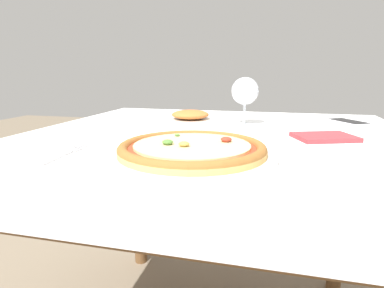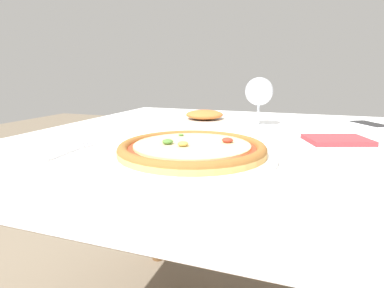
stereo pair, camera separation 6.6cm
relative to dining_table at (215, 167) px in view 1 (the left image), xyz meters
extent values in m
cube|color=brown|center=(0.00, 0.00, 0.06)|extent=(1.02, 1.08, 0.04)
cube|color=white|center=(0.00, 0.00, 0.09)|extent=(1.12, 1.18, 0.01)
cylinder|color=brown|center=(-0.45, 0.48, -0.31)|extent=(0.06, 0.06, 0.72)
cylinder|color=brown|center=(0.45, 0.48, -0.31)|extent=(0.06, 0.06, 0.72)
cylinder|color=white|center=(-0.01, -0.24, 0.09)|extent=(0.35, 0.35, 0.01)
cylinder|color=tan|center=(-0.01, -0.24, 0.10)|extent=(0.31, 0.31, 0.01)
torus|color=#935B28|center=(-0.01, -0.24, 0.11)|extent=(0.31, 0.31, 0.02)
cylinder|color=#BC381E|center=(-0.01, -0.24, 0.11)|extent=(0.26, 0.26, 0.00)
cylinder|color=beige|center=(-0.01, -0.24, 0.12)|extent=(0.24, 0.24, 0.00)
ellipsoid|color=#4C7A33|center=(-0.06, -0.17, 0.12)|extent=(0.01, 0.01, 0.01)
ellipsoid|color=#A83323|center=(0.06, -0.20, 0.12)|extent=(0.02, 0.02, 0.01)
ellipsoid|color=#BC9342|center=(-0.02, -0.26, 0.12)|extent=(0.02, 0.02, 0.01)
ellipsoid|color=#4C7A33|center=(-0.06, -0.25, 0.12)|extent=(0.02, 0.02, 0.01)
cube|color=silver|center=(-0.28, -0.31, 0.09)|extent=(0.02, 0.11, 0.00)
cube|color=silver|center=(-0.29, -0.25, 0.09)|extent=(0.02, 0.02, 0.00)
cube|color=silver|center=(-0.30, -0.22, 0.09)|extent=(0.01, 0.05, 0.00)
cube|color=silver|center=(-0.29, -0.22, 0.09)|extent=(0.01, 0.05, 0.00)
cube|color=silver|center=(-0.29, -0.22, 0.09)|extent=(0.01, 0.05, 0.00)
cube|color=silver|center=(-0.28, -0.22, 0.09)|extent=(0.01, 0.05, 0.00)
cylinder|color=silver|center=(0.06, 0.22, 0.09)|extent=(0.06, 0.06, 0.00)
cylinder|color=silver|center=(0.06, 0.22, 0.13)|extent=(0.01, 0.01, 0.07)
sphere|color=silver|center=(0.06, 0.22, 0.20)|extent=(0.09, 0.09, 0.09)
cube|color=white|center=(0.41, 0.32, 0.09)|extent=(0.14, 0.16, 0.01)
cube|color=black|center=(0.41, 0.32, 0.10)|extent=(0.12, 0.14, 0.00)
cylinder|color=white|center=(-0.13, 0.24, 0.09)|extent=(0.23, 0.23, 0.01)
ellipsoid|color=#BC662D|center=(-0.13, 0.24, 0.11)|extent=(0.13, 0.13, 0.03)
cube|color=#933338|center=(0.29, 0.03, 0.09)|extent=(0.18, 0.16, 0.01)
camera|label=1|loc=(0.15, -0.87, 0.27)|focal=30.00mm
camera|label=2|loc=(0.21, -0.85, 0.27)|focal=30.00mm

